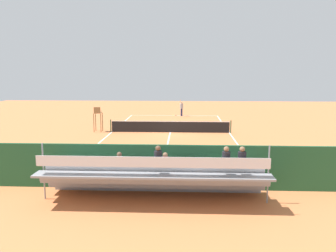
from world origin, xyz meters
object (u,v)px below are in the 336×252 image
object	(u,v)px
tennis_player	(182,107)
tennis_ball_near	(185,117)
umpire_chair	(98,117)
tennis_racket	(174,115)
tennis_net	(170,127)
bleacher_stand	(157,177)
equipment_bag	(185,181)
courtside_bench	(217,172)

from	to	relation	value
tennis_player	tennis_ball_near	world-z (taller)	tennis_player
umpire_chair	tennis_racket	size ratio (longest dim) A/B	3.69
tennis_net	tennis_player	world-z (taller)	tennis_player
bleacher_stand	equipment_bag	xyz separation A→B (m)	(-1.14, -1.96, -0.77)
tennis_net	tennis_ball_near	size ratio (longest dim) A/B	156.06
tennis_racket	bleacher_stand	bearing A→B (deg)	90.38
tennis_net	tennis_ball_near	distance (m)	9.31
equipment_bag	bleacher_stand	bearing A→B (deg)	59.90
courtside_bench	tennis_racket	xyz separation A→B (m)	(2.79, -24.31, -0.54)
courtside_bench	umpire_chair	bearing A→B (deg)	-56.09
tennis_net	umpire_chair	distance (m)	6.25
tennis_net	tennis_racket	xyz separation A→B (m)	(0.06, -11.03, -0.49)
tennis_net	umpire_chair	size ratio (longest dim) A/B	4.81
tennis_ball_near	umpire_chair	bearing A→B (deg)	50.85
tennis_net	tennis_ball_near	xyz separation A→B (m)	(-1.28, -9.21, -0.47)
tennis_net	tennis_player	size ratio (longest dim) A/B	5.35
umpire_chair	equipment_bag	distance (m)	15.39
bleacher_stand	courtside_bench	world-z (taller)	bleacher_stand
bleacher_stand	courtside_bench	distance (m)	3.37
tennis_player	tennis_racket	world-z (taller)	tennis_player
tennis_player	tennis_racket	xyz separation A→B (m)	(0.92, -0.37, -1.00)
tennis_net	tennis_racket	world-z (taller)	tennis_net
bleacher_stand	tennis_ball_near	bearing A→B (deg)	-92.71
tennis_player	courtside_bench	bearing A→B (deg)	94.48
tennis_player	umpire_chair	bearing A→B (deg)	56.44
courtside_bench	tennis_player	xyz separation A→B (m)	(1.87, -23.94, 0.46)
umpire_chair	tennis_net	bearing A→B (deg)	179.81
tennis_player	tennis_racket	distance (m)	1.41
tennis_net	bleacher_stand	world-z (taller)	bleacher_stand
bleacher_stand	umpire_chair	size ratio (longest dim) A/B	4.23
umpire_chair	courtside_bench	world-z (taller)	umpire_chair
umpire_chair	tennis_player	distance (m)	12.78
tennis_net	tennis_ball_near	world-z (taller)	tennis_net
equipment_bag	tennis_player	size ratio (longest dim) A/B	0.47
umpire_chair	equipment_bag	bearing A→B (deg)	119.06
tennis_net	tennis_player	distance (m)	10.71
courtside_bench	tennis_net	bearing A→B (deg)	-78.35
bleacher_stand	tennis_racket	bearing A→B (deg)	-89.62
umpire_chair	tennis_ball_near	world-z (taller)	umpire_chair
tennis_net	bleacher_stand	distance (m)	15.37
courtside_bench	tennis_ball_near	xyz separation A→B (m)	(1.46, -22.48, -0.53)
bleacher_stand	tennis_racket	distance (m)	26.41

